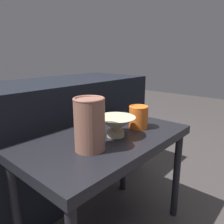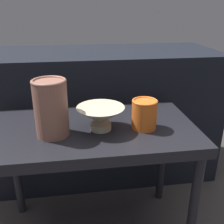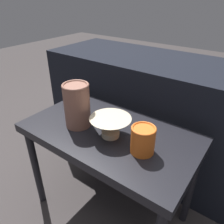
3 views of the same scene
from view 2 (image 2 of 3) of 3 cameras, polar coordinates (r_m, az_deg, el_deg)
name	(u,v)px [view 2 (image 2 of 3)]	position (r m, az deg, el deg)	size (l,w,h in m)	color
table	(93,141)	(1.01, -4.08, -6.34)	(0.77, 0.43, 0.52)	black
couch_backdrop	(87,114)	(1.52, -5.49, -0.45)	(1.42, 0.50, 0.72)	black
bowl	(101,116)	(0.94, -2.47, -0.89)	(0.17, 0.17, 0.09)	#C1B293
vase_textured_left	(51,107)	(0.90, -13.14, 0.98)	(0.12, 0.12, 0.20)	brown
vase_colorful_right	(144,114)	(0.95, 7.06, -0.37)	(0.09, 0.09, 0.11)	orange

